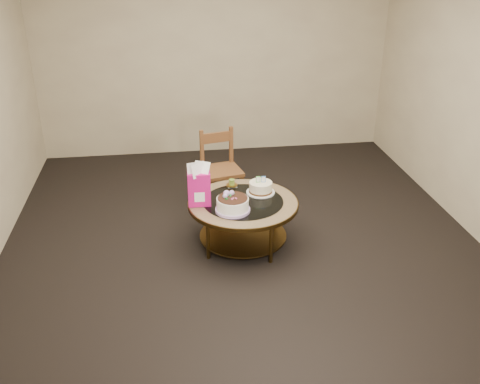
{
  "coord_description": "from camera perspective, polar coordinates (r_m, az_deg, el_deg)",
  "views": [
    {
      "loc": [
        -0.65,
        -4.33,
        2.67
      ],
      "look_at": [
        -0.03,
        0.02,
        0.54
      ],
      "focal_mm": 40.0,
      "sensor_mm": 36.0,
      "label": 1
    }
  ],
  "objects": [
    {
      "name": "room_walls",
      "position": [
        4.52,
        0.37,
        11.39
      ],
      "size": [
        4.52,
        5.02,
        2.61
      ],
      "color": "#C5B895",
      "rests_on": "ground"
    },
    {
      "name": "ground",
      "position": [
        5.13,
        0.32,
        -5.54
      ],
      "size": [
        5.0,
        5.0,
        0.0
      ],
      "primitive_type": "plane",
      "color": "black",
      "rests_on": "ground"
    },
    {
      "name": "cream_cake",
      "position": [
        5.04,
        2.22,
        0.47
      ],
      "size": [
        0.27,
        0.27,
        0.17
      ],
      "rotation": [
        0.0,
        0.0,
        -0.06
      ],
      "color": "white",
      "rests_on": "coffee_table"
    },
    {
      "name": "coffee_table",
      "position": [
        4.94,
        0.33,
        -1.8
      ],
      "size": [
        1.02,
        1.02,
        0.46
      ],
      "color": "#513A17",
      "rests_on": "ground"
    },
    {
      "name": "decorated_cake",
      "position": [
        4.7,
        -0.81,
        -1.39
      ],
      "size": [
        0.31,
        0.31,
        0.18
      ],
      "rotation": [
        0.0,
        0.0,
        -0.27
      ],
      "color": "#BD9ADA",
      "rests_on": "coffee_table"
    },
    {
      "name": "dining_chair",
      "position": [
        5.68,
        -2.07,
        2.49
      ],
      "size": [
        0.46,
        0.46,
        0.83
      ],
      "rotation": [
        0.0,
        0.0,
        0.21
      ],
      "color": "brown",
      "rests_on": "ground"
    },
    {
      "name": "pillar_candle",
      "position": [
        5.18,
        -0.88,
        0.87
      ],
      "size": [
        0.11,
        0.11,
        0.08
      ],
      "rotation": [
        0.0,
        0.0,
        0.05
      ],
      "color": "tan",
      "rests_on": "coffee_table"
    },
    {
      "name": "gift_bag",
      "position": [
        4.77,
        -4.4,
        0.8
      ],
      "size": [
        0.21,
        0.15,
        0.4
      ],
      "rotation": [
        0.0,
        0.0,
        -0.04
      ],
      "color": "#CB1380",
      "rests_on": "coffee_table"
    }
  ]
}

